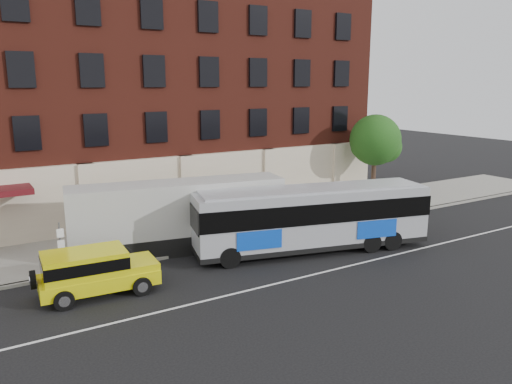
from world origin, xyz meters
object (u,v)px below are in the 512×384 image
street_tree (376,142)px  shipping_container (179,217)px  yellow_suv (93,270)px  city_bus (312,216)px  sign_pole (61,246)px

street_tree → shipping_container: bearing=-170.6°
street_tree → yellow_suv: bearing=-164.1°
city_bus → street_tree: bearing=31.2°
shipping_container → street_tree: bearing=9.4°
city_bus → shipping_container: shipping_container is taller
city_bus → shipping_container: size_ratio=1.13×
street_tree → shipping_container: street_tree is taller
shipping_container → sign_pole: bearing=-173.7°
sign_pole → yellow_suv: 2.85m
sign_pole → street_tree: bearing=8.6°
street_tree → yellow_suv: 22.44m
street_tree → yellow_suv: size_ratio=1.24×
city_bus → yellow_suv: 11.03m
sign_pole → city_bus: 12.06m
sign_pole → yellow_suv: size_ratio=0.50×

